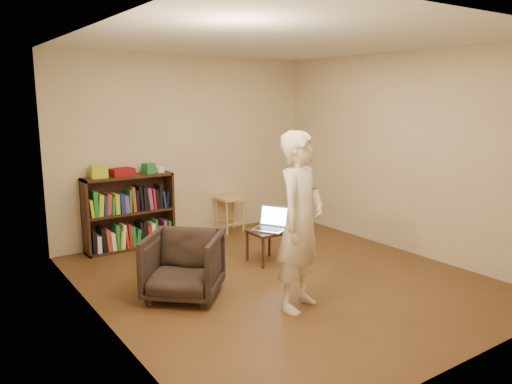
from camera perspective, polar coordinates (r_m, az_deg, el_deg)
floor at (r=5.75m, az=2.84°, el=-9.83°), size 4.50×4.50×0.00m
ceiling at (r=5.41m, az=3.11°, el=16.87°), size 4.50×4.50×0.00m
wall_back at (r=7.33m, az=-7.81°, el=5.05°), size 4.00×0.00×4.00m
wall_left at (r=4.52m, az=-17.63°, el=1.00°), size 0.00×4.50×4.50m
wall_right at (r=6.83m, az=16.47°, el=4.27°), size 0.00×4.50×4.50m
bookshelf at (r=6.95m, az=-14.28°, el=-2.71°), size 1.20×0.30×1.00m
box_yellow at (r=6.71m, az=-17.53°, el=2.23°), size 0.21×0.15×0.16m
red_cloth at (r=6.82m, az=-15.08°, el=2.22°), size 0.32×0.24×0.10m
box_green at (r=6.95m, az=-12.17°, el=2.66°), size 0.17×0.17×0.14m
box_white at (r=7.01m, az=-10.96°, el=2.53°), size 0.11×0.11×0.08m
stool at (r=7.56m, az=-2.98°, el=-1.34°), size 0.37×0.37×0.54m
armchair at (r=5.19m, az=-8.29°, el=-8.32°), size 1.03×1.03×0.67m
side_table at (r=6.19m, az=1.20°, el=-5.02°), size 0.40×0.40×0.41m
laptop at (r=6.20m, az=1.70°, el=-3.75°), size 0.48×0.50×0.28m
person at (r=4.76m, az=5.09°, el=-3.41°), size 0.74×0.63×1.72m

